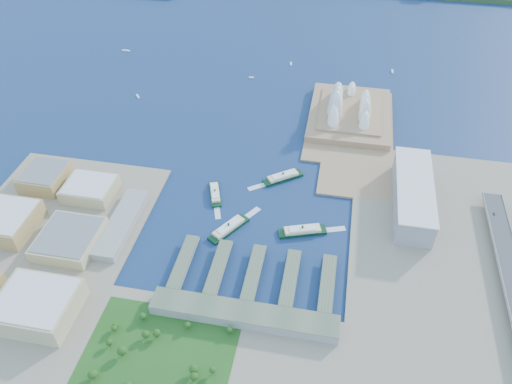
% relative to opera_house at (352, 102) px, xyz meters
% --- Properties ---
extents(ground, '(3000.00, 3000.00, 0.00)m').
position_rel_opera_house_xyz_m(ground, '(-105.00, -280.00, -32.00)').
color(ground, '#0F2346').
rests_on(ground, ground).
extents(west_land, '(220.00, 390.00, 3.00)m').
position_rel_opera_house_xyz_m(west_land, '(-355.00, -385.00, -30.50)').
color(west_land, gray).
rests_on(west_land, ground).
extents(south_land, '(720.00, 180.00, 3.00)m').
position_rel_opera_house_xyz_m(south_land, '(-105.00, -490.00, -30.50)').
color(south_land, gray).
rests_on(south_land, ground).
extents(east_land, '(240.00, 500.00, 3.00)m').
position_rel_opera_house_xyz_m(east_land, '(135.00, -330.00, -30.50)').
color(east_land, gray).
rests_on(east_land, ground).
extents(peninsula, '(135.00, 220.00, 3.00)m').
position_rel_opera_house_xyz_m(peninsula, '(2.50, -20.00, -30.50)').
color(peninsula, '#997453').
rests_on(peninsula, ground).
extents(opera_house, '(134.00, 180.00, 58.00)m').
position_rel_opera_house_xyz_m(opera_house, '(0.00, 0.00, 0.00)').
color(opera_house, white).
rests_on(opera_house, peninsula).
extents(toaster_building, '(45.00, 155.00, 35.00)m').
position_rel_opera_house_xyz_m(toaster_building, '(90.00, -200.00, -11.50)').
color(toaster_building, gray).
rests_on(toaster_building, east_land).
extents(west_buildings, '(200.00, 280.00, 27.00)m').
position_rel_opera_house_xyz_m(west_buildings, '(-355.00, -350.00, -15.50)').
color(west_buildings, '#A28651').
rests_on(west_buildings, west_land).
extents(ferry_wharves, '(184.00, 90.00, 9.30)m').
position_rel_opera_house_xyz_m(ferry_wharves, '(-91.00, -355.00, -27.35)').
color(ferry_wharves, '#4E5A44').
rests_on(ferry_wharves, ground).
extents(terminal_building, '(200.00, 28.00, 12.00)m').
position_rel_opera_house_xyz_m(terminal_building, '(-90.00, -415.00, -23.00)').
color(terminal_building, gray).
rests_on(terminal_building, south_land).
extents(park, '(150.00, 110.00, 16.00)m').
position_rel_opera_house_xyz_m(park, '(-165.00, -470.00, -21.00)').
color(park, '#194714').
rests_on(park, south_land).
extents(ferry_a, '(29.28, 53.01, 9.75)m').
position_rel_opera_house_xyz_m(ferry_a, '(-170.15, -226.45, -27.13)').
color(ferry_a, black).
rests_on(ferry_a, ground).
extents(ferry_b, '(55.89, 46.43, 11.04)m').
position_rel_opera_house_xyz_m(ferry_b, '(-84.35, -174.83, -26.48)').
color(ferry_b, black).
rests_on(ferry_b, ground).
extents(ferry_c, '(45.39, 59.18, 11.42)m').
position_rel_opera_house_xyz_m(ferry_c, '(-136.51, -288.05, -26.29)').
color(ferry_c, black).
rests_on(ferry_c, ground).
extents(ferry_d, '(62.09, 34.15, 11.42)m').
position_rel_opera_house_xyz_m(ferry_d, '(-44.67, -275.16, -26.29)').
color(ferry_d, black).
rests_on(ferry_d, ground).
extents(boat_a, '(10.59, 12.62, 2.56)m').
position_rel_opera_house_xyz_m(boat_a, '(-368.23, -0.17, -30.72)').
color(boat_a, white).
rests_on(boat_a, ground).
extents(boat_b, '(9.91, 5.19, 2.55)m').
position_rel_opera_house_xyz_m(boat_b, '(-185.37, 103.63, -30.73)').
color(boat_b, white).
rests_on(boat_b, ground).
extents(boat_c, '(4.81, 13.29, 2.93)m').
position_rel_opera_house_xyz_m(boat_c, '(72.41, 177.37, -30.53)').
color(boat_c, white).
rests_on(boat_c, ground).
extents(boat_d, '(16.18, 3.55, 2.73)m').
position_rel_opera_house_xyz_m(boat_d, '(-457.06, 165.31, -30.64)').
color(boat_d, white).
rests_on(boat_d, ground).
extents(boat_e, '(5.37, 12.26, 2.91)m').
position_rel_opera_house_xyz_m(boat_e, '(-120.82, 171.65, -30.54)').
color(boat_e, white).
rests_on(boat_e, ground).
extents(car_c, '(1.81, 4.46, 1.29)m').
position_rel_opera_house_xyz_m(car_c, '(191.00, -211.80, -16.50)').
color(car_c, slate).
rests_on(car_c, expressway).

